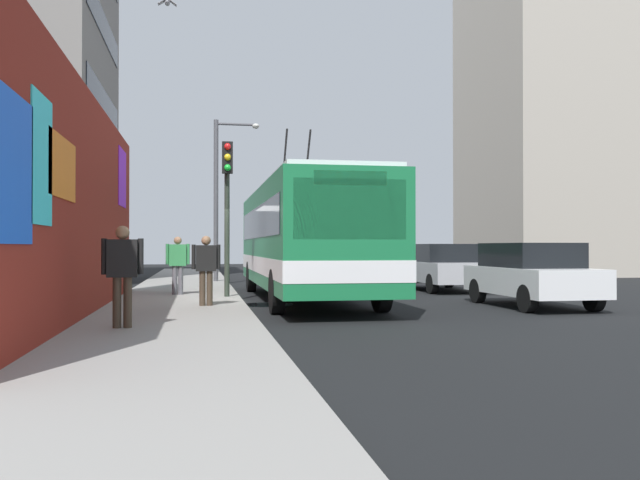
% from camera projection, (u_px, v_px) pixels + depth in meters
% --- Properties ---
extents(ground_plane, '(80.00, 80.00, 0.00)m').
position_uv_depth(ground_plane, '(241.00, 303.00, 17.36)').
color(ground_plane, black).
extents(sidewalk_slab, '(48.00, 3.20, 0.15)m').
position_uv_depth(sidewalk_slab, '(179.00, 301.00, 17.07)').
color(sidewalk_slab, gray).
rests_on(sidewalk_slab, ground_plane).
extents(graffiti_wall, '(14.52, 0.32, 4.56)m').
position_uv_depth(graffiti_wall, '(83.00, 206.00, 13.08)').
color(graffiti_wall, maroon).
rests_on(graffiti_wall, ground_plane).
extents(building_far_left, '(10.49, 8.25, 19.27)m').
position_uv_depth(building_far_left, '(0.00, 50.00, 27.31)').
color(building_far_left, gray).
rests_on(building_far_left, ground_plane).
extents(building_far_right, '(8.66, 6.53, 20.46)m').
position_uv_depth(building_far_right, '(540.00, 85.00, 35.68)').
color(building_far_right, '#B2A899').
rests_on(building_far_right, ground_plane).
extents(city_bus, '(11.51, 2.67, 4.97)m').
position_uv_depth(city_bus, '(304.00, 236.00, 18.43)').
color(city_bus, '#19723F').
rests_on(city_bus, ground_plane).
extents(parked_car_white, '(4.10, 1.86, 1.58)m').
position_uv_depth(parked_car_white, '(531.00, 273.00, 16.36)').
color(parked_car_white, white).
rests_on(parked_car_white, ground_plane).
extents(parked_car_silver, '(4.47, 1.92, 1.58)m').
position_uv_depth(parked_car_silver, '(441.00, 266.00, 22.48)').
color(parked_car_silver, '#B7B7BC').
rests_on(parked_car_silver, ground_plane).
extents(parked_car_navy, '(4.20, 1.91, 1.58)m').
position_uv_depth(parked_car_navy, '(388.00, 262.00, 28.85)').
color(parked_car_navy, navy).
rests_on(parked_car_navy, ground_plane).
extents(pedestrian_near_wall, '(0.23, 0.68, 1.69)m').
position_uv_depth(pedestrian_near_wall, '(122.00, 268.00, 10.91)').
color(pedestrian_near_wall, '#3F3326').
rests_on(pedestrian_near_wall, sidewalk_slab).
extents(pedestrian_at_curb, '(0.22, 0.65, 1.58)m').
position_uv_depth(pedestrian_at_curb, '(206.00, 265.00, 15.01)').
color(pedestrian_at_curb, '#3F3326').
rests_on(pedestrian_at_curb, sidewalk_slab).
extents(pedestrian_midblock, '(0.22, 0.66, 1.62)m').
position_uv_depth(pedestrian_midblock, '(178.00, 261.00, 18.50)').
color(pedestrian_midblock, '#595960').
rests_on(pedestrian_midblock, sidewalk_slab).
extents(traffic_light, '(0.49, 0.28, 4.16)m').
position_uv_depth(traffic_light, '(227.00, 192.00, 17.69)').
color(traffic_light, '#2D382D').
rests_on(traffic_light, sidewalk_slab).
extents(street_lamp, '(0.44, 1.78, 6.30)m').
position_uv_depth(street_lamp, '(221.00, 188.00, 25.85)').
color(street_lamp, '#4C4C51').
rests_on(street_lamp, sidewalk_slab).
extents(curbside_puddle, '(1.38, 1.38, 0.00)m').
position_uv_depth(curbside_puddle, '(266.00, 305.00, 16.94)').
color(curbside_puddle, black).
rests_on(curbside_puddle, ground_plane).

